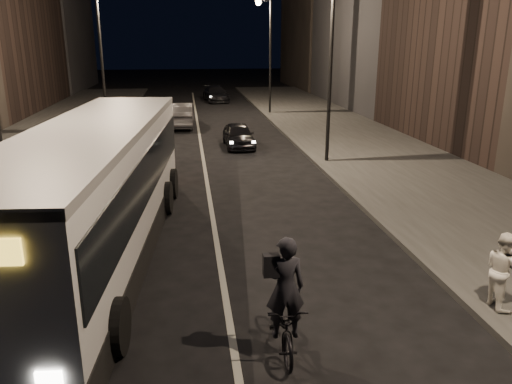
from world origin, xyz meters
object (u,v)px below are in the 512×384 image
object	(u,v)px
city_bus	(96,187)
car_near	(239,135)
streetlight_left_far	(105,42)
cyclist_on_bicycle	(283,313)
pedestrian_woman	(503,270)
streetlight_right_far	(267,41)
car_mid	(180,115)
streetlight_right_mid	(325,43)
car_far	(216,94)

from	to	relation	value
city_bus	car_near	world-z (taller)	city_bus
streetlight_left_far	car_near	xyz separation A→B (m)	(7.31, -5.70, -4.73)
streetlight_left_far	cyclist_on_bicycle	world-z (taller)	streetlight_left_far
pedestrian_woman	car_near	world-z (taller)	pedestrian_woman
streetlight_right_far	car_mid	xyz separation A→B (m)	(-6.47, -4.90, -4.57)
streetlight_right_mid	streetlight_right_far	distance (m)	16.00
streetlight_left_far	pedestrian_woman	world-z (taller)	streetlight_left_far
streetlight_left_far	car_near	size ratio (longest dim) A/B	2.19
car_mid	cyclist_on_bicycle	bearing A→B (deg)	95.83
streetlight_left_far	car_far	distance (m)	17.24
cyclist_on_bicycle	car_far	world-z (taller)	cyclist_on_bicycle
streetlight_right_mid	car_far	distance (m)	25.52
city_bus	car_far	world-z (taller)	city_bus
cyclist_on_bicycle	pedestrian_woman	size ratio (longest dim) A/B	1.41
car_near	car_far	distance (m)	20.57
pedestrian_woman	cyclist_on_bicycle	bearing A→B (deg)	99.67
streetlight_right_mid	car_near	world-z (taller)	streetlight_right_mid
streetlight_right_mid	pedestrian_woman	distance (m)	13.92
cyclist_on_bicycle	car_mid	size ratio (longest dim) A/B	0.48
cyclist_on_bicycle	car_far	size ratio (longest dim) A/B	0.48
car_mid	car_far	distance (m)	14.13
pedestrian_woman	streetlight_right_mid	bearing A→B (deg)	2.61
city_bus	streetlight_right_mid	bearing A→B (deg)	51.70
streetlight_left_far	car_mid	world-z (taller)	streetlight_left_far
pedestrian_woman	car_mid	xyz separation A→B (m)	(-6.74, 24.31, -0.18)
streetlight_left_far	car_far	size ratio (longest dim) A/B	1.70
cyclist_on_bicycle	streetlight_left_far	bearing A→B (deg)	104.95
city_bus	pedestrian_woman	xyz separation A→B (m)	(8.68, -4.22, -0.90)
car_mid	car_far	xyz separation A→B (m)	(3.16, 13.77, -0.10)
pedestrian_woman	car_far	size ratio (longest dim) A/B	0.34
streetlight_right_mid	car_far	xyz separation A→B (m)	(-3.30, 24.87, -4.67)
streetlight_left_far	streetlight_right_far	bearing A→B (deg)	29.36
streetlight_right_mid	car_far	size ratio (longest dim) A/B	1.70
streetlight_left_far	cyclist_on_bicycle	bearing A→B (deg)	-75.40
streetlight_right_mid	streetlight_left_far	size ratio (longest dim) A/B	1.00
streetlight_right_mid	cyclist_on_bicycle	world-z (taller)	streetlight_right_mid
streetlight_right_far	pedestrian_woman	xyz separation A→B (m)	(0.27, -29.21, -4.39)
streetlight_right_far	car_near	xyz separation A→B (m)	(-3.36, -11.70, -4.73)
city_bus	cyclist_on_bicycle	size ratio (longest dim) A/B	5.62
car_mid	streetlight_left_far	bearing A→B (deg)	15.92
car_near	car_mid	bearing A→B (deg)	113.45
streetlight_left_far	car_near	distance (m)	10.40
streetlight_left_far	car_mid	size ratio (longest dim) A/B	1.69
streetlight_right_mid	cyclist_on_bicycle	distance (m)	15.29
streetlight_right_mid	streetlight_right_far	size ratio (longest dim) A/B	1.00
streetlight_left_far	cyclist_on_bicycle	distance (m)	25.11
streetlight_right_mid	cyclist_on_bicycle	bearing A→B (deg)	-107.73
streetlight_right_far	streetlight_right_mid	bearing A→B (deg)	-90.00
streetlight_left_far	pedestrian_woman	size ratio (longest dim) A/B	4.98
streetlight_right_mid	cyclist_on_bicycle	size ratio (longest dim) A/B	3.53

